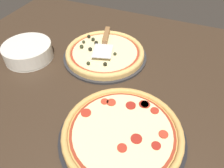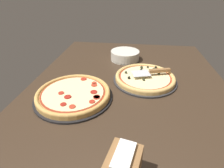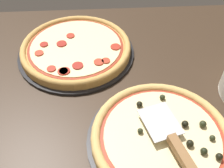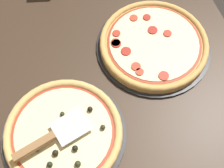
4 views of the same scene
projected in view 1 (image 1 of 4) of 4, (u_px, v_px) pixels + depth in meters
The scene contains 7 objects.
ground_plane at pixel (104, 74), 95.32cm from camera, with size 150.61×116.10×3.60cm, color #38281C.
pizza_pan_front at pixel (105, 56), 101.19cm from camera, with size 38.24×38.24×1.00cm, color #2D2D30.
pizza_front at pixel (105, 52), 99.88cm from camera, with size 35.95×35.95×3.97cm.
pizza_pan_back at pixel (122, 136), 69.73cm from camera, with size 40.52×40.52×1.00cm, color black.
pizza_back at pixel (122, 132), 68.26cm from camera, with size 38.09×38.09×3.20cm.
serving_spatula at pixel (105, 39), 101.90cm from camera, with size 11.69×24.15×2.00cm.
plate_stack at pixel (28, 51), 98.53cm from camera, with size 21.60×21.60×7.00cm.
Camera 1 is at (-31.31, 65.11, 60.63)cm, focal length 35.00 mm.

